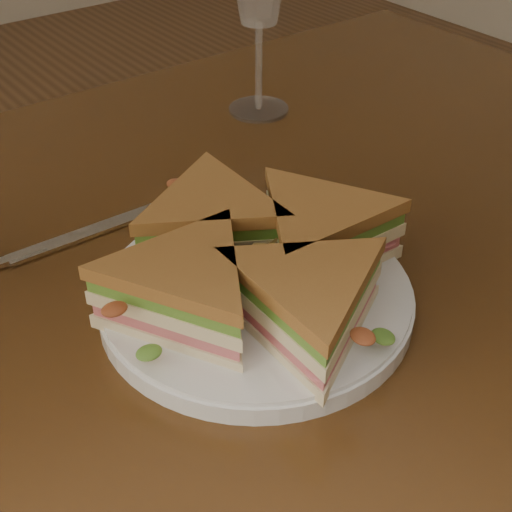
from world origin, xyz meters
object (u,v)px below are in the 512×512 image
(table, at_px, (239,321))
(plate, at_px, (256,297))
(knife, at_px, (96,231))
(sandwich_wedges, at_px, (256,261))
(spoon, at_px, (153,242))

(table, height_order, plate, plate)
(plate, xyz_separation_m, knife, (-0.06, 0.17, -0.01))
(table, bearing_deg, plate, -116.11)
(plate, bearing_deg, knife, 108.04)
(table, height_order, sandwich_wedges, sandwich_wedges)
(spoon, bearing_deg, plate, -110.69)
(plate, relative_size, knife, 1.19)
(sandwich_wedges, relative_size, spoon, 1.72)
(plate, distance_m, spoon, 0.13)
(spoon, relative_size, knife, 0.76)
(sandwich_wedges, relative_size, knife, 1.30)
(table, height_order, spoon, spoon)
(table, xyz_separation_m, plate, (-0.04, -0.08, 0.11))
(plate, xyz_separation_m, spoon, (-0.02, 0.12, -0.00))
(sandwich_wedges, xyz_separation_m, knife, (-0.06, 0.17, -0.04))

